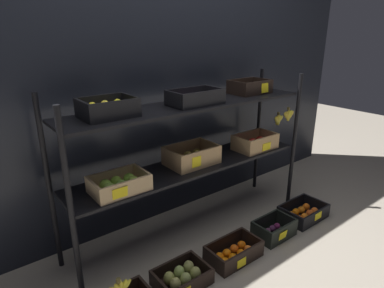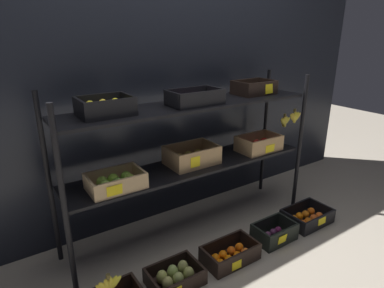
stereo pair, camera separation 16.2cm
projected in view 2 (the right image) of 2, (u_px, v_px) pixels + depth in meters
ground_plane at (192, 229)px, 2.58m from camera, size 10.00×10.00×0.00m
storefront_wall at (164, 86)px, 2.54m from camera, size 4.29×0.12×2.15m
display_rack at (195, 137)px, 2.33m from camera, size 2.02×0.43×1.16m
crate_ground_pear at (175, 276)px, 2.01m from camera, size 0.33×0.24×0.10m
crate_ground_tangerine at (230, 255)px, 2.21m from camera, size 0.37×0.22×0.12m
crate_ground_plum at (274, 234)px, 2.43m from camera, size 0.31×0.21×0.13m
crate_ground_rightmost_tangerine at (307, 217)px, 2.66m from camera, size 0.38×0.26×0.11m
banana_bunch_loose at (109, 286)px, 1.75m from camera, size 0.16×0.03×0.14m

